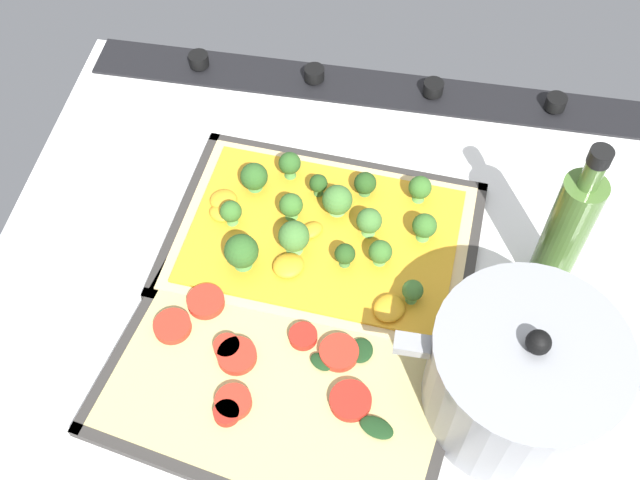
{
  "coord_description": "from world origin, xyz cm",
  "views": [
    {
      "loc": [
        -5.92,
        49.1,
        76.77
      ],
      "look_at": [
        2.34,
        0.64,
        5.53
      ],
      "focal_mm": 43.27,
      "sensor_mm": 36.0,
      "label": 1
    }
  ],
  "objects_px": {
    "broccoli_pizza": "(321,232)",
    "veggie_pizza_back": "(276,383)",
    "cooking_pot": "(521,377)",
    "oil_bottle": "(566,232)",
    "baking_tray_front": "(323,241)",
    "baking_tray_back": "(278,391)"
  },
  "relations": [
    {
      "from": "baking_tray_front",
      "to": "oil_bottle",
      "type": "height_order",
      "value": "oil_bottle"
    },
    {
      "from": "oil_bottle",
      "to": "broccoli_pizza",
      "type": "bearing_deg",
      "value": -1.4
    },
    {
      "from": "broccoli_pizza",
      "to": "cooking_pot",
      "type": "distance_m",
      "value": 0.29
    },
    {
      "from": "baking_tray_back",
      "to": "cooking_pot",
      "type": "xyz_separation_m",
      "value": [
        -0.24,
        -0.03,
        0.06
      ]
    },
    {
      "from": "oil_bottle",
      "to": "veggie_pizza_back",
      "type": "bearing_deg",
      "value": 33.63
    },
    {
      "from": "cooking_pot",
      "to": "veggie_pizza_back",
      "type": "bearing_deg",
      "value": 5.79
    },
    {
      "from": "broccoli_pizza",
      "to": "oil_bottle",
      "type": "relative_size",
      "value": 1.59
    },
    {
      "from": "cooking_pot",
      "to": "oil_bottle",
      "type": "bearing_deg",
      "value": -103.11
    },
    {
      "from": "broccoli_pizza",
      "to": "oil_bottle",
      "type": "xyz_separation_m",
      "value": [
        -0.27,
        0.01,
        0.07
      ]
    },
    {
      "from": "baking_tray_front",
      "to": "broccoli_pizza",
      "type": "height_order",
      "value": "broccoli_pizza"
    },
    {
      "from": "cooking_pot",
      "to": "oil_bottle",
      "type": "relative_size",
      "value": 1.15
    },
    {
      "from": "baking_tray_back",
      "to": "baking_tray_front",
      "type": "bearing_deg",
      "value": -94.34
    },
    {
      "from": "broccoli_pizza",
      "to": "veggie_pizza_back",
      "type": "relative_size",
      "value": 0.95
    },
    {
      "from": "veggie_pizza_back",
      "to": "cooking_pot",
      "type": "height_order",
      "value": "cooking_pot"
    },
    {
      "from": "broccoli_pizza",
      "to": "baking_tray_back",
      "type": "height_order",
      "value": "broccoli_pizza"
    },
    {
      "from": "veggie_pizza_back",
      "to": "oil_bottle",
      "type": "distance_m",
      "value": 0.35
    },
    {
      "from": "broccoli_pizza",
      "to": "veggie_pizza_back",
      "type": "bearing_deg",
      "value": 85.47
    },
    {
      "from": "baking_tray_front",
      "to": "broccoli_pizza",
      "type": "relative_size",
      "value": 1.07
    },
    {
      "from": "baking_tray_back",
      "to": "oil_bottle",
      "type": "bearing_deg",
      "value": -145.34
    },
    {
      "from": "baking_tray_front",
      "to": "cooking_pot",
      "type": "distance_m",
      "value": 0.29
    },
    {
      "from": "baking_tray_front",
      "to": "veggie_pizza_back",
      "type": "relative_size",
      "value": 1.02
    },
    {
      "from": "baking_tray_front",
      "to": "oil_bottle",
      "type": "relative_size",
      "value": 1.7
    }
  ]
}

